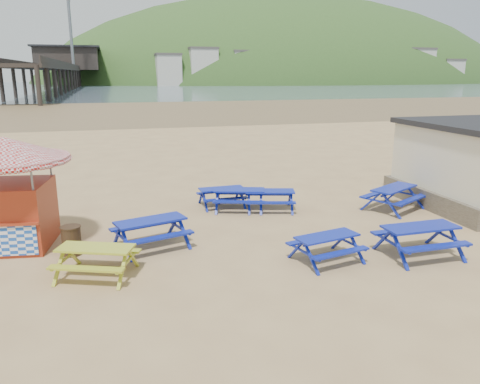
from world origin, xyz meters
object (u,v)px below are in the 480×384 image
object	(u,v)px
picnic_table_blue_a	(239,199)
picnic_table_blue_b	(270,200)
litter_bin	(72,240)
ice_cream_kiosk	(7,179)
picnic_table_yellow	(97,261)

from	to	relation	value
picnic_table_blue_a	picnic_table_blue_b	world-z (taller)	picnic_table_blue_a
litter_bin	ice_cream_kiosk	bearing A→B (deg)	144.80
picnic_table_blue_a	picnic_table_yellow	world-z (taller)	picnic_table_blue_a
picnic_table_yellow	ice_cream_kiosk	world-z (taller)	ice_cream_kiosk
picnic_table_blue_a	ice_cream_kiosk	bearing A→B (deg)	-148.11
picnic_table_blue_a	ice_cream_kiosk	xyz separation A→B (m)	(-7.30, -1.85, 1.63)
picnic_table_blue_a	litter_bin	size ratio (longest dim) A/B	2.69
picnic_table_blue_b	picnic_table_blue_a	bearing A→B (deg)	176.95
picnic_table_yellow	litter_bin	world-z (taller)	litter_bin
picnic_table_yellow	ice_cream_kiosk	size ratio (longest dim) A/B	0.56
litter_bin	picnic_table_blue_a	bearing A→B (deg)	28.09
picnic_table_blue_a	picnic_table_yellow	bearing A→B (deg)	-118.91
picnic_table_blue_a	picnic_table_yellow	distance (m)	6.82
ice_cream_kiosk	litter_bin	xyz separation A→B (m)	(1.65, -1.17, -1.60)
litter_bin	picnic_table_blue_b	bearing A→B (deg)	21.58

